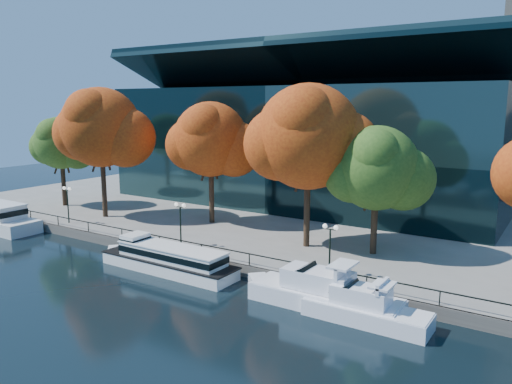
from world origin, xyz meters
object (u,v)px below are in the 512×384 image
Objects in this scene: tour_boat at (165,257)px; tree_2 at (212,141)px; cruiser_far at (361,307)px; lamp_1 at (180,214)px; cruiser_near at (318,292)px; tree_1 at (101,129)px; lamp_2 at (330,238)px; lamp_0 at (67,196)px; tree_0 at (61,144)px; tree_4 at (378,170)px; tree_3 at (310,139)px.

tour_boat is 1.07× the size of tree_2.
cruiser_far is 19.94m from lamp_1.
cruiser_near is 33.79m from tree_1.
lamp_0 is at bearing 180.00° from lamp_2.
lamp_0 reaches higher than cruiser_far.
tree_0 is 0.77× the size of tree_1.
tree_1 is 3.69× the size of lamp_2.
lamp_1 is at bearing 166.95° from cruiser_near.
tree_2 is 19.20m from tree_4.
lamp_0 is at bearing -167.24° from tree_4.
lamp_0 and lamp_1 have the same top height.
tree_0 reaches higher than tree_4.
tree_3 is at bearing 120.85° from cruiser_near.
cruiser_near is 0.80× the size of tree_1.
tour_boat is 3.52× the size of lamp_1.
lamp_1 is at bearing -15.65° from tree_1.
tree_1 reaches higher than tree_0.
lamp_0 is (-32.32, -7.32, -4.44)m from tree_4.
lamp_0 reaches higher than cruiser_near.
tree_3 is 3.68× the size of lamp_2.
tree_0 is at bearing -177.85° from tree_4.
lamp_1 reaches higher than cruiser_far.
cruiser_near is 13.23m from tree_4.
tour_boat is 3.52× the size of lamp_0.
tour_boat is at bearing -179.39° from cruiser_near.
tree_4 is at bearing 105.84° from cruiser_far.
tour_boat is 19.58m from tree_4.
tree_4 reaches higher than lamp_1.
tree_2 reaches higher than cruiser_far.
tree_3 is at bearing 31.64° from lamp_1.
tree_2 is (12.23, 4.49, -1.12)m from tree_1.
lamp_0 is (-17.97, 3.84, 2.84)m from tour_boat.
lamp_0 and lamp_2 have the same top height.
cruiser_far is at bearing -30.29° from tree_2.
tree_4 is 18.10m from lamp_1.
tree_3 is (-9.23, 10.43, 9.93)m from cruiser_far.
tree_0 is 40.62m from lamp_2.
lamp_0 is (-26.38, -6.17, -6.91)m from tree_3.
tree_3 is at bearing -168.99° from tree_4.
lamp_0 is at bearing 173.49° from cruiser_near.
lamp_1 is at bearing 180.00° from lamp_2.
lamp_0 is at bearing 167.95° from tour_boat.
tree_0 is (-44.13, 10.06, 7.97)m from cruiser_far.
tree_0 is 0.77× the size of tree_3.
tree_2 reaches higher than tree_0.
cruiser_far is at bearing -12.51° from lamp_1.
cruiser_near is 16.57m from lamp_1.
tour_boat is at bearing -164.04° from lamp_2.
tree_2 is at bearing 168.68° from tree_3.
lamp_1 is (16.37, 0.00, 0.00)m from lamp_0.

